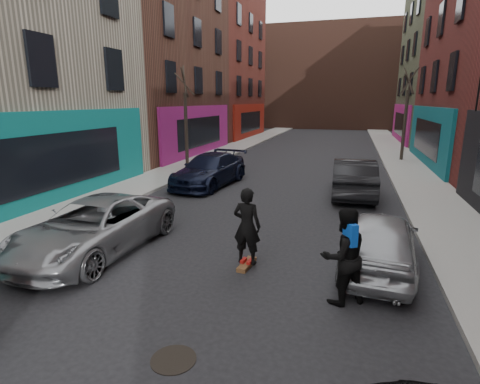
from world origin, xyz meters
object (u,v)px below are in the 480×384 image
Objects in this scene: parked_left_far at (95,227)px; skateboard at (247,264)px; parked_left_end at (210,170)px; parked_right_far at (380,240)px; pedestrian at (343,256)px; manhole at (174,359)px; tree_right_far at (407,106)px; skateboarder at (247,226)px; parked_right_end at (354,177)px; tree_left_far at (185,109)px.

skateboard is at bearing 5.63° from parked_left_far.
parked_left_end is 1.24× the size of parked_right_far.
parked_left_far is at bearing 14.32° from parked_right_far.
parked_left_end is at bearing -89.09° from pedestrian.
parked_left_far is 1.23× the size of parked_right_far.
pedestrian is 2.73× the size of manhole.
manhole is (-5.58, -21.64, -3.52)m from tree_right_far.
tree_right_far is 20.83m from parked_left_far.
parked_left_end is 8.98m from skateboard.
skateboarder is at bearing 20.97° from parked_right_far.
parked_right_far is 2.03m from pedestrian.
tree_right_far is 19.59m from pedestrian.
parked_right_end is (-0.59, 7.06, 0.09)m from parked_right_far.
skateboard is 0.44× the size of skateboarder.
tree_right_far is at bearing 25.82° from tree_left_far.
tree_right_far is 3.55× the size of pedestrian.
parked_right_far is (9.99, -11.31, -2.69)m from tree_left_far.
parked_left_far reaches higher than manhole.
pedestrian is (6.20, -9.04, 0.23)m from parked_left_end.
parked_left_far is 4.03m from skateboarder.
tree_right_far is 1.44× the size of parked_right_end.
tree_left_far is 1.31× the size of parked_left_far.
skateboarder is 3.66m from manhole.
parked_left_far is 8.26m from parked_left_end.
manhole is at bearing -66.43° from tree_left_far.
parked_right_end is (6.40, 8.13, 0.08)m from parked_left_far.
parked_left_end reaches higher than manhole.
parked_left_far is (3.00, -12.37, -2.69)m from tree_left_far.
tree_right_far is at bearing 78.77° from skateboard.
tree_right_far is at bearing -92.25° from parked_right_far.
parked_left_end is at bearing -132.91° from tree_right_far.
tree_left_far is 10.64m from parked_right_end.
parked_left_far and parked_right_far have the same top height.
parked_left_end is 8.96m from skateboarder.
parked_left_end is (0.00, 8.26, 0.04)m from parked_left_far.
skateboard is (4.01, -8.01, -0.68)m from parked_left_end.
parked_right_far is 3.16m from skateboard.
tree_right_far is 19.23m from skateboard.
tree_left_far is 8.12× the size of skateboard.
parked_right_end is 11.71m from manhole.
pedestrian is (-3.20, -19.15, -2.57)m from tree_right_far.
tree_right_far reaches higher than pedestrian.
parked_right_end reaches higher than parked_left_far.
skateboard is at bearing 20.97° from parked_right_far.
manhole is (6.82, -15.64, -3.37)m from tree_left_far.
manhole is (-3.17, -4.33, -0.68)m from parked_right_far.
parked_left_end is at bearing -58.09° from skateboarder.
parked_left_end is 2.62× the size of pedestrian.
pedestrian is at bearing 160.20° from skateboarder.
parked_right_end is 8.27m from skateboard.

